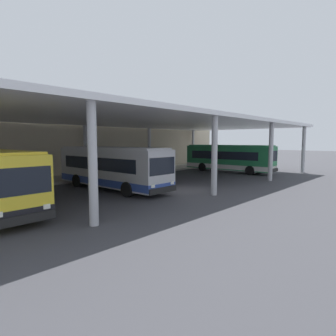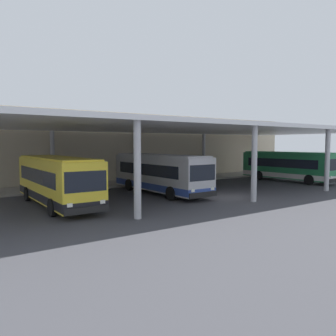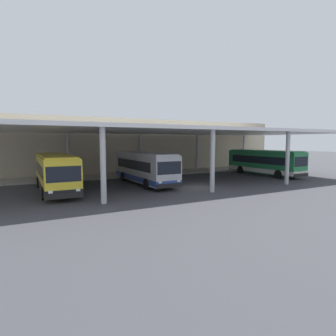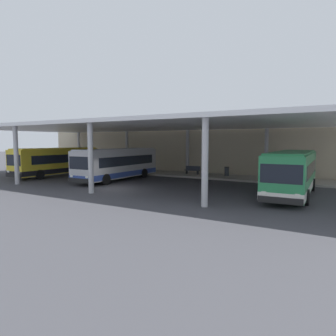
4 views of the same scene
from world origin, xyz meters
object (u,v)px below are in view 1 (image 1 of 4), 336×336
object	(u,v)px
bus_middle_bay	(229,158)
trash_bin	(134,166)
bus_second_bay	(112,167)
bench_waiting	(107,169)

from	to	relation	value
bus_middle_bay	trash_bin	size ratio (longest dim) A/B	10.81
bus_middle_bay	bus_second_bay	bearing A→B (deg)	178.72
trash_bin	bench_waiting	bearing A→B (deg)	-175.66
bus_second_bay	bus_middle_bay	size ratio (longest dim) A/B	1.00
bus_second_bay	bus_middle_bay	bearing A→B (deg)	-1.28
bus_middle_bay	trash_bin	xyz separation A→B (m)	(-7.69, 8.03, -0.98)
bus_middle_bay	trash_bin	world-z (taller)	bus_middle_bay
bench_waiting	bus_second_bay	bearing A→B (deg)	-122.87
bus_second_bay	bench_waiting	xyz separation A→B (m)	(4.76, 7.36, -0.99)
bus_second_bay	trash_bin	bearing A→B (deg)	41.30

